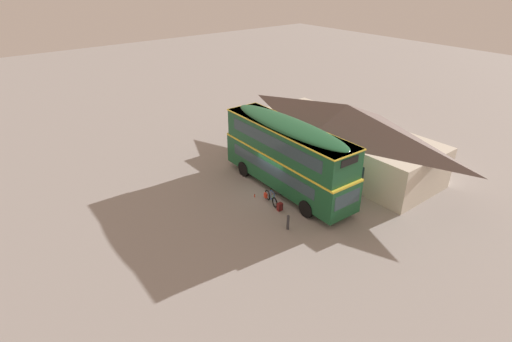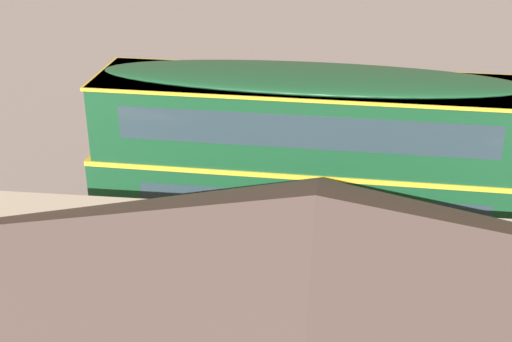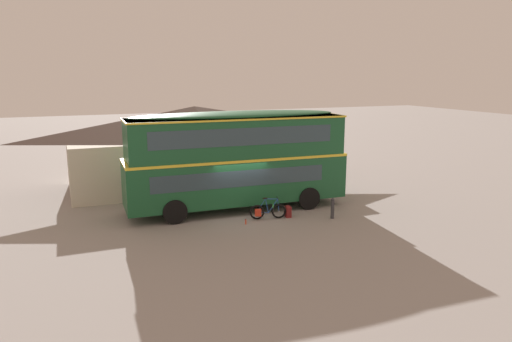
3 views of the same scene
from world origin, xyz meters
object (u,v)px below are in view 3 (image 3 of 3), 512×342
Objects in this scene: water_bottle_red_squeeze at (246,222)px; kerb_bollard at (333,208)px; touring_bicycle at (267,211)px; double_decker_bus at (237,156)px; backpack_on_ground at (288,211)px.

kerb_bollard is at bearing -9.99° from water_bottle_red_squeeze.
water_bottle_red_squeeze is (-1.17, -0.36, -0.25)m from touring_bicycle.
water_bottle_red_squeeze is at bearing -101.23° from double_decker_bus.
backpack_on_ground is at bearing 151.77° from kerb_bollard.
kerb_bollard reaches higher than water_bottle_red_squeeze.
touring_bicycle reaches higher than water_bottle_red_squeeze.
water_bottle_red_squeeze is at bearing -162.84° from touring_bicycle.
water_bottle_red_squeeze is 4.07m from kerb_bollard.
double_decker_bus reaches higher than water_bottle_red_squeeze.
backpack_on_ground is at bearing -50.36° from double_decker_bus.
kerb_bollard is at bearing -20.67° from touring_bicycle.
double_decker_bus is 42.77× the size of water_bottle_red_squeeze.
double_decker_bus is 3.48m from water_bottle_red_squeeze.
touring_bicycle is at bearing 159.33° from kerb_bollard.
double_decker_bus reaches higher than touring_bicycle.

